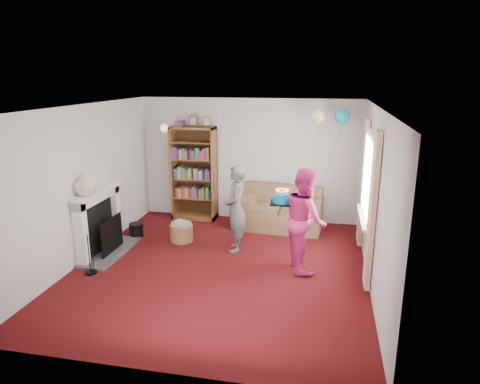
% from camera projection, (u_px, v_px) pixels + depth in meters
% --- Properties ---
extents(ground, '(5.00, 5.00, 0.00)m').
position_uv_depth(ground, '(220.00, 268.00, 6.74)').
color(ground, '#320708').
rests_on(ground, ground).
extents(wall_back, '(4.50, 0.02, 2.50)m').
position_uv_depth(wall_back, '(249.00, 160.00, 8.78)').
color(wall_back, silver).
rests_on(wall_back, ground).
extents(wall_left, '(0.02, 5.00, 2.50)m').
position_uv_depth(wall_left, '(82.00, 184.00, 6.84)').
color(wall_left, silver).
rests_on(wall_left, ground).
extents(wall_right, '(0.02, 5.00, 2.50)m').
position_uv_depth(wall_right, '(376.00, 200.00, 5.98)').
color(wall_right, silver).
rests_on(wall_right, ground).
extents(ceiling, '(4.50, 5.00, 0.01)m').
position_uv_depth(ceiling, '(218.00, 107.00, 6.08)').
color(ceiling, white).
rests_on(ceiling, wall_back).
extents(fireplace, '(0.55, 1.80, 1.12)m').
position_uv_depth(fireplace, '(102.00, 224.00, 7.19)').
color(fireplace, '#3F3F42').
rests_on(fireplace, ground).
extents(window_bay, '(0.14, 2.02, 2.20)m').
position_uv_depth(window_bay, '(368.00, 192.00, 6.57)').
color(window_bay, white).
rests_on(window_bay, ground).
extents(wall_sconce, '(0.16, 0.23, 0.16)m').
position_uv_depth(wall_sconce, '(164.00, 128.00, 8.81)').
color(wall_sconce, gold).
rests_on(wall_sconce, ground).
extents(bookcase, '(0.92, 0.42, 2.14)m').
position_uv_depth(bookcase, '(194.00, 174.00, 8.88)').
color(bookcase, '#472B14').
rests_on(bookcase, ground).
extents(sofa, '(1.56, 0.82, 0.82)m').
position_uv_depth(sofa, '(282.00, 212.00, 8.47)').
color(sofa, brown).
rests_on(sofa, ground).
extents(wicker_basket, '(0.41, 0.41, 0.37)m').
position_uv_depth(wicker_basket, '(182.00, 232.00, 7.80)').
color(wicker_basket, '#875F3F').
rests_on(wicker_basket, ground).
extents(person_striped, '(0.46, 0.61, 1.51)m').
position_uv_depth(person_striped, '(236.00, 209.00, 7.24)').
color(person_striped, black).
rests_on(person_striped, ground).
extents(person_magenta, '(0.82, 0.93, 1.61)m').
position_uv_depth(person_magenta, '(305.00, 219.00, 6.55)').
color(person_magenta, '#D12971').
rests_on(person_magenta, ground).
extents(birthday_cake, '(0.35, 0.35, 0.22)m').
position_uv_depth(birthday_cake, '(282.00, 199.00, 6.58)').
color(birthday_cake, black).
rests_on(birthday_cake, ground).
extents(balloons, '(0.73, 0.35, 1.72)m').
position_uv_depth(balloons, '(330.00, 116.00, 7.74)').
color(balloons, '#3F3F3F').
rests_on(balloons, ground).
extents(mantel_vase, '(0.40, 0.40, 0.37)m').
position_uv_depth(mantel_vase, '(85.00, 183.00, 6.66)').
color(mantel_vase, beige).
rests_on(mantel_vase, fireplace).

